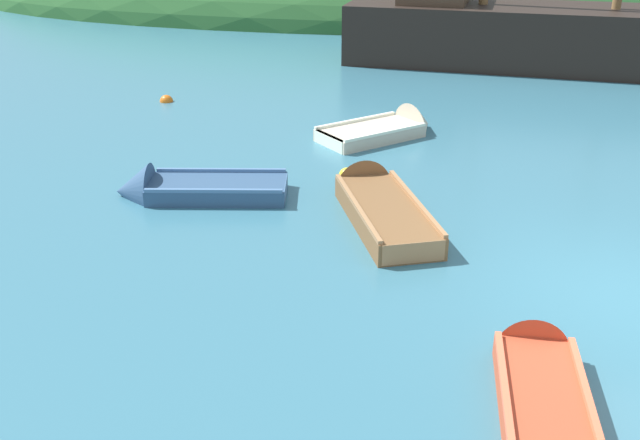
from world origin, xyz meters
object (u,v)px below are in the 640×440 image
(buoy_yellow, at_px, (347,176))
(buoy_orange, at_px, (167,102))
(sailing_ship, at_px, (533,43))
(rowboat_portside, at_px, (377,205))
(rowboat_near_dock, at_px, (188,191))
(rowboat_far, at_px, (538,384))
(rowboat_outer_right, at_px, (389,131))

(buoy_yellow, height_order, buoy_orange, buoy_orange)
(sailing_ship, distance_m, buoy_orange, 12.21)
(rowboat_portside, distance_m, buoy_orange, 9.35)
(rowboat_near_dock, height_order, buoy_orange, rowboat_near_dock)
(rowboat_near_dock, relative_size, buoy_orange, 9.08)
(rowboat_portside, distance_m, buoy_yellow, 1.93)
(rowboat_portside, relative_size, buoy_yellow, 11.37)
(sailing_ship, bearing_deg, buoy_orange, -142.64)
(sailing_ship, distance_m, rowboat_portside, 13.63)
(buoy_yellow, bearing_deg, buoy_orange, 136.86)
(sailing_ship, bearing_deg, rowboat_near_dock, -114.38)
(rowboat_far, xyz_separation_m, rowboat_portside, (-2.16, 4.99, 0.05))
(rowboat_near_dock, bearing_deg, buoy_yellow, -159.73)
(sailing_ship, bearing_deg, rowboat_portside, -100.62)
(rowboat_far, distance_m, rowboat_near_dock, 7.87)
(sailing_ship, relative_size, rowboat_outer_right, 4.98)
(sailing_ship, relative_size, rowboat_near_dock, 4.55)
(rowboat_outer_right, bearing_deg, rowboat_near_dock, -171.15)
(buoy_orange, bearing_deg, rowboat_far, -54.94)
(rowboat_far, bearing_deg, rowboat_portside, 25.01)
(rowboat_outer_right, relative_size, rowboat_near_dock, 0.91)
(rowboat_far, distance_m, rowboat_portside, 5.44)
(rowboat_portside, xyz_separation_m, rowboat_near_dock, (-3.64, 0.32, -0.04))
(buoy_yellow, xyz_separation_m, buoy_orange, (-5.52, 5.17, 0.00))
(sailing_ship, height_order, buoy_orange, sailing_ship)
(rowboat_outer_right, height_order, rowboat_far, rowboat_outer_right)
(sailing_ship, xyz_separation_m, buoy_yellow, (-5.14, -11.08, -0.77))
(rowboat_far, xyz_separation_m, buoy_orange, (-8.39, 11.96, -0.08))
(rowboat_far, bearing_deg, buoy_orange, 36.64)
(rowboat_outer_right, bearing_deg, buoy_yellow, -145.60)
(buoy_orange, bearing_deg, rowboat_portside, -48.20)
(buoy_yellow, bearing_deg, sailing_ship, 65.09)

